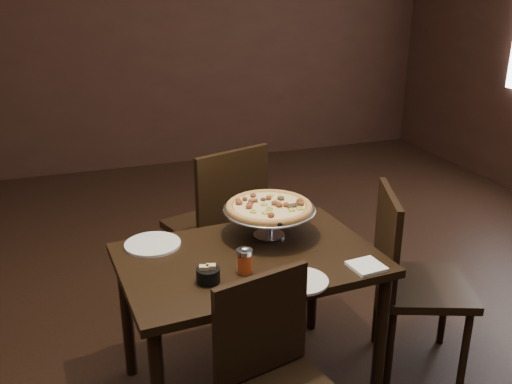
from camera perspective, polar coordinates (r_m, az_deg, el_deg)
name	(u,v)px	position (r m, az deg, el deg)	size (l,w,h in m)	color
room	(280,88)	(2.34, 2.40, 10.34)	(6.04, 7.04, 2.84)	black
dining_table	(249,275)	(2.53, -0.70, -8.25)	(1.15, 0.80, 0.69)	black
pizza_stand	(269,207)	(2.61, 1.32, -1.53)	(0.43, 0.43, 0.18)	#B3B3BA
parmesan_shaker	(244,260)	(2.34, -1.23, -6.81)	(0.06, 0.06, 0.11)	beige
pepper_flake_shaker	(245,260)	(2.33, -1.14, -6.84)	(0.07, 0.07, 0.11)	maroon
packet_caddy	(208,275)	(2.28, -4.82, -8.24)	(0.10, 0.10, 0.07)	black
napkin_stack	(366,266)	(2.43, 10.99, -7.30)	(0.13, 0.13, 0.01)	white
plate_left	(153,244)	(2.62, -10.29, -5.16)	(0.25, 0.25, 0.01)	white
plate_near	(301,281)	(2.29, 4.51, -8.86)	(0.22, 0.22, 0.01)	white
serving_spatula	(287,222)	(2.48, 3.07, -2.97)	(0.15, 0.15, 0.02)	#B3B3BA
chair_far	(220,221)	(3.23, -3.58, -2.87)	(0.57, 0.57, 0.97)	black
chair_near	(278,381)	(2.17, 2.19, -18.35)	(0.47, 0.47, 0.84)	black
chair_side	(409,275)	(2.82, 15.08, -8.03)	(0.55, 0.55, 0.91)	black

